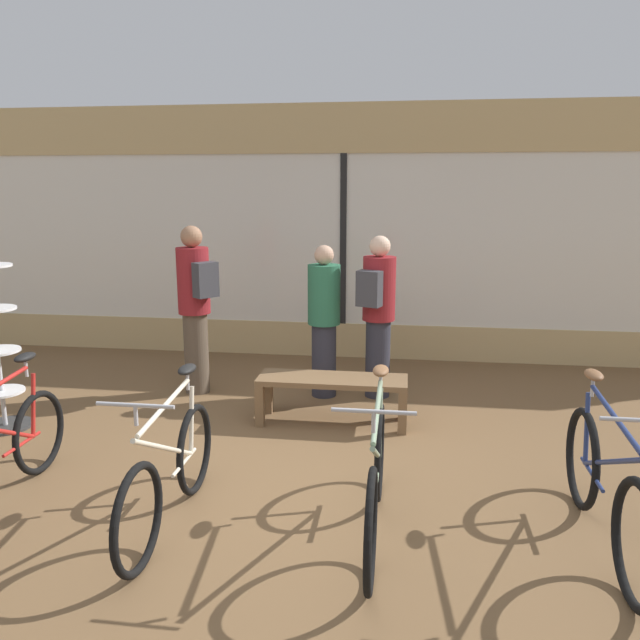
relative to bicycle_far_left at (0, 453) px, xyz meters
name	(u,v)px	position (x,y,z in m)	size (l,w,h in m)	color
ground_plane	(291,488)	(1.99, 0.48, -0.37)	(24.00, 24.00, 0.00)	brown
shop_back_wall	(343,232)	(1.99, 4.19, 1.27)	(12.00, 0.08, 3.20)	tan
bicycle_far_left	(0,453)	(0.00, 0.00, 0.00)	(0.46, 1.64, 1.01)	black
bicycle_left	(170,473)	(1.31, -0.14, 0.00)	(0.46, 1.64, 1.01)	black
bicycle_right	(376,479)	(2.65, -0.07, 0.02)	(0.46, 1.74, 1.03)	black
bicycle_far_right	(605,489)	(4.05, -0.01, 0.02)	(0.46, 1.78, 1.04)	black
display_bench	(332,386)	(2.14, 1.82, 0.00)	(1.40, 0.44, 0.45)	brown
customer_near_rack	(324,319)	(1.96, 2.60, 0.48)	(0.45, 0.45, 1.61)	#2D2D38
customer_by_window	(195,304)	(0.59, 2.52, 0.61)	(0.56, 0.53, 1.80)	brown
customer_mid_floor	(378,312)	(2.52, 2.64, 0.56)	(0.45, 0.55, 1.71)	#2D2D38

